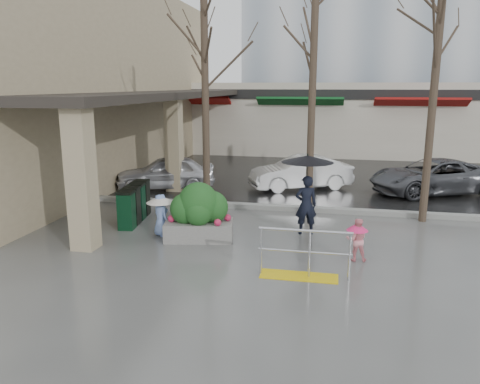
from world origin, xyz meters
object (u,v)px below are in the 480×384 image
(woman, at_px, (307,183))
(child_pink, at_px, (357,237))
(child_blue, at_px, (161,210))
(car_a, at_px, (166,172))
(tree_midwest, at_px, (314,35))
(planter, at_px, (199,212))
(handrail, at_px, (302,260))
(news_boxes, at_px, (135,203))
(car_c, at_px, (433,176))
(tree_west, at_px, (205,43))
(car_b, at_px, (301,173))
(tree_mideast, at_px, (438,47))

(woman, distance_m, child_pink, 2.29)
(child_blue, relative_size, car_a, 0.30)
(tree_midwest, height_order, planter, tree_midwest)
(handrail, xyz_separation_m, news_boxes, (-5.05, 3.09, 0.16))
(child_pink, distance_m, child_blue, 5.02)
(child_pink, distance_m, car_c, 8.01)
(child_blue, bearing_deg, news_boxes, -2.20)
(child_pink, height_order, news_boxes, news_boxes)
(woman, bearing_deg, tree_west, -45.80)
(tree_midwest, bearing_deg, car_a, 154.55)
(handrail, relative_size, car_c, 0.42)
(child_blue, bearing_deg, tree_west, -59.86)
(tree_west, height_order, child_pink, tree_west)
(woman, bearing_deg, handrail, 77.09)
(tree_west, relative_size, car_c, 1.50)
(woman, distance_m, child_blue, 3.88)
(child_pink, xyz_separation_m, news_boxes, (-6.17, 1.90, -0.01))
(woman, height_order, car_a, woman)
(tree_midwest, height_order, child_blue, tree_midwest)
(handrail, bearing_deg, car_b, 94.65)
(tree_west, xyz_separation_m, car_c, (7.43, 3.84, -4.45))
(child_blue, bearing_deg, tree_mideast, -118.43)
(planter, bearing_deg, handrail, -34.65)
(tree_midwest, relative_size, car_c, 1.54)
(tree_mideast, xyz_separation_m, child_pink, (-2.02, -3.61, -4.31))
(child_pink, bearing_deg, child_blue, -15.00)
(child_blue, bearing_deg, handrail, -167.88)
(child_pink, distance_m, car_b, 7.49)
(woman, distance_m, planter, 2.90)
(tree_midwest, relative_size, car_b, 1.83)
(handrail, distance_m, child_pink, 1.64)
(news_boxes, bearing_deg, planter, -34.19)
(handrail, relative_size, child_pink, 1.93)
(car_b, bearing_deg, news_boxes, -64.13)
(car_a, height_order, car_b, same)
(handrail, height_order, planter, planter)
(child_pink, height_order, car_a, car_a)
(tree_west, relative_size, car_a, 1.84)
(handrail, relative_size, car_b, 0.50)
(tree_midwest, height_order, car_a, tree_midwest)
(child_blue, relative_size, news_boxes, 0.57)
(tree_midwest, distance_m, car_a, 7.69)
(child_pink, height_order, child_blue, child_blue)
(woman, height_order, car_c, woman)
(tree_west, distance_m, tree_mideast, 6.50)
(handrail, xyz_separation_m, tree_west, (-3.36, 4.80, 4.71))
(woman, xyz_separation_m, child_blue, (-3.70, -0.91, -0.70))
(tree_west, distance_m, news_boxes, 5.14)
(car_c, bearing_deg, planter, -68.57)
(tree_mideast, bearing_deg, news_boxes, -168.21)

